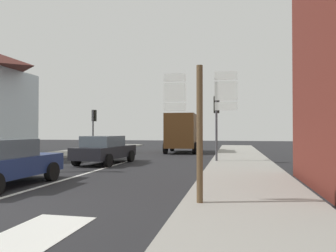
{
  "coord_description": "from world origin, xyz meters",
  "views": [
    {
      "loc": [
        5.82,
        -5.69,
        1.73
      ],
      "look_at": [
        2.55,
        10.12,
        1.99
      ],
      "focal_mm": 33.29,
      "sensor_mm": 36.0,
      "label": 1
    }
  ],
  "objects_px": {
    "sedan_near": "(0,162)",
    "delivery_truck": "(182,132)",
    "traffic_light_near_right": "(216,114)",
    "traffic_light_far_left": "(94,121)",
    "sedan_far": "(105,149)",
    "route_sign_post": "(200,123)"
  },
  "relations": [
    {
      "from": "route_sign_post",
      "to": "traffic_light_near_right",
      "type": "xyz_separation_m",
      "value": [
        -0.12,
        10.01,
        0.76
      ]
    },
    {
      "from": "delivery_truck",
      "to": "traffic_light_near_right",
      "type": "distance_m",
      "value": 8.2
    },
    {
      "from": "traffic_light_near_right",
      "to": "route_sign_post",
      "type": "bearing_deg",
      "value": -89.3
    },
    {
      "from": "sedan_near",
      "to": "delivery_truck",
      "type": "xyz_separation_m",
      "value": [
        3.1,
        16.14,
        0.89
      ]
    },
    {
      "from": "sedan_near",
      "to": "sedan_far",
      "type": "relative_size",
      "value": 0.97
    },
    {
      "from": "delivery_truck",
      "to": "route_sign_post",
      "type": "bearing_deg",
      "value": -79.66
    },
    {
      "from": "sedan_near",
      "to": "traffic_light_near_right",
      "type": "relative_size",
      "value": 1.17
    },
    {
      "from": "sedan_far",
      "to": "traffic_light_far_left",
      "type": "height_order",
      "value": "traffic_light_far_left"
    },
    {
      "from": "sedan_near",
      "to": "delivery_truck",
      "type": "distance_m",
      "value": 16.46
    },
    {
      "from": "sedan_far",
      "to": "delivery_truck",
      "type": "xyz_separation_m",
      "value": [
        2.67,
        9.13,
        0.89
      ]
    },
    {
      "from": "sedan_near",
      "to": "sedan_far",
      "type": "height_order",
      "value": "same"
    },
    {
      "from": "sedan_far",
      "to": "delivery_truck",
      "type": "bearing_deg",
      "value": 73.69
    },
    {
      "from": "sedan_far",
      "to": "delivery_truck",
      "type": "relative_size",
      "value": 0.85
    },
    {
      "from": "sedan_near",
      "to": "traffic_light_near_right",
      "type": "xyz_separation_m",
      "value": [
        6.18,
        8.61,
        1.91
      ]
    },
    {
      "from": "sedan_far",
      "to": "traffic_light_far_left",
      "type": "xyz_separation_m",
      "value": [
        -4.22,
        7.66,
        1.76
      ]
    },
    {
      "from": "sedan_far",
      "to": "traffic_light_near_right",
      "type": "xyz_separation_m",
      "value": [
        5.75,
        1.59,
        1.91
      ]
    },
    {
      "from": "traffic_light_near_right",
      "to": "delivery_truck",
      "type": "bearing_deg",
      "value": 112.22
    },
    {
      "from": "sedan_far",
      "to": "route_sign_post",
      "type": "height_order",
      "value": "route_sign_post"
    },
    {
      "from": "sedan_near",
      "to": "delivery_truck",
      "type": "relative_size",
      "value": 0.83
    },
    {
      "from": "sedan_far",
      "to": "traffic_light_far_left",
      "type": "distance_m",
      "value": 8.92
    },
    {
      "from": "delivery_truck",
      "to": "traffic_light_far_left",
      "type": "relative_size",
      "value": 1.49
    },
    {
      "from": "traffic_light_near_right",
      "to": "traffic_light_far_left",
      "type": "relative_size",
      "value": 1.06
    }
  ]
}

